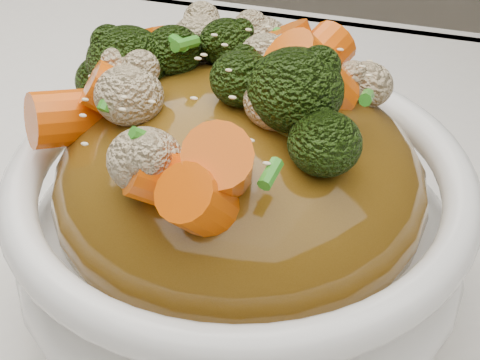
% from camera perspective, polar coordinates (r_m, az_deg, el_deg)
% --- Properties ---
extents(tablecloth, '(1.20, 0.80, 0.04)m').
position_cam_1_polar(tablecloth, '(0.45, -7.12, -10.89)').
color(tablecloth, white).
rests_on(tablecloth, dining_table).
extents(bowl, '(0.31, 0.31, 0.10)m').
position_cam_1_polar(bowl, '(0.40, 0.00, -4.12)').
color(bowl, white).
rests_on(bowl, tablecloth).
extents(sauce_base, '(0.25, 0.25, 0.11)m').
position_cam_1_polar(sauce_base, '(0.38, 0.00, -0.40)').
color(sauce_base, brown).
rests_on(sauce_base, bowl).
extents(carrots, '(0.25, 0.25, 0.06)m').
position_cam_1_polar(carrots, '(0.34, 0.00, 8.85)').
color(carrots, '#F35D07').
rests_on(carrots, sauce_base).
extents(broccoli, '(0.25, 0.25, 0.05)m').
position_cam_1_polar(broccoli, '(0.34, 0.00, 8.68)').
color(broccoli, black).
rests_on(broccoli, sauce_base).
extents(cauliflower, '(0.25, 0.25, 0.04)m').
position_cam_1_polar(cauliflower, '(0.34, 0.00, 8.36)').
color(cauliflower, beige).
rests_on(cauliflower, sauce_base).
extents(scallions, '(0.19, 0.19, 0.02)m').
position_cam_1_polar(scallions, '(0.34, 0.00, 9.01)').
color(scallions, '#328F21').
rests_on(scallions, sauce_base).
extents(sesame_seeds, '(0.23, 0.23, 0.01)m').
position_cam_1_polar(sesame_seeds, '(0.34, 0.00, 9.01)').
color(sesame_seeds, beige).
rests_on(sesame_seeds, sauce_base).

